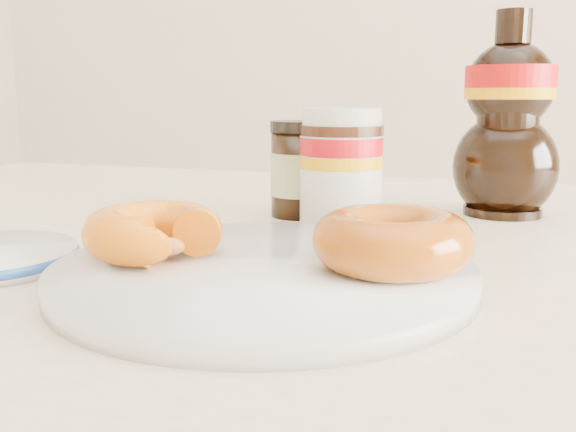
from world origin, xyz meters
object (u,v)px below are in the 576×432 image
(dining_table, at_px, (343,347))
(donut_bitten, at_px, (153,232))
(dark_jar, at_px, (300,170))
(plate, at_px, (263,273))
(syrup_bottle, at_px, (508,115))
(nutella_jar, at_px, (341,163))
(donut_whole, at_px, (392,240))

(dining_table, relative_size, donut_bitten, 15.17)
(dining_table, relative_size, dark_jar, 14.93)
(plate, bearing_deg, dark_jar, 101.76)
(syrup_bottle, relative_size, dark_jar, 2.12)
(plate, xyz_separation_m, nutella_jar, (0.00, 0.20, 0.05))
(plate, xyz_separation_m, donut_whole, (0.08, 0.01, 0.02))
(donut_whole, height_order, dark_jar, dark_jar)
(nutella_jar, relative_size, syrup_bottle, 0.54)
(donut_whole, xyz_separation_m, syrup_bottle, (0.06, 0.29, 0.07))
(dining_table, xyz_separation_m, donut_whole, (0.05, -0.10, 0.11))
(plate, relative_size, nutella_jar, 2.51)
(donut_whole, relative_size, dark_jar, 1.05)
(donut_bitten, xyz_separation_m, dark_jar, (0.03, 0.23, 0.02))
(dining_table, distance_m, dark_jar, 0.19)
(nutella_jar, height_order, dark_jar, nutella_jar)
(syrup_bottle, bearing_deg, dining_table, -121.82)
(dining_table, distance_m, donut_whole, 0.16)
(donut_whole, relative_size, nutella_jar, 0.92)
(donut_bitten, relative_size, donut_whole, 0.93)
(dining_table, xyz_separation_m, nutella_jar, (-0.03, 0.09, 0.14))
(nutella_jar, bearing_deg, syrup_bottle, 35.52)
(nutella_jar, xyz_separation_m, syrup_bottle, (0.14, 0.10, 0.04))
(plate, relative_size, donut_bitten, 2.92)
(donut_whole, distance_m, syrup_bottle, 0.30)
(donut_bitten, xyz_separation_m, nutella_jar, (0.08, 0.20, 0.03))
(dining_table, xyz_separation_m, plate, (-0.03, -0.11, 0.09))
(donut_bitten, distance_m, nutella_jar, 0.22)
(dark_jar, bearing_deg, dining_table, -57.82)
(nutella_jar, relative_size, dark_jar, 1.14)
(dining_table, relative_size, nutella_jar, 13.07)
(nutella_jar, height_order, syrup_bottle, syrup_bottle)
(donut_bitten, distance_m, dark_jar, 0.24)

